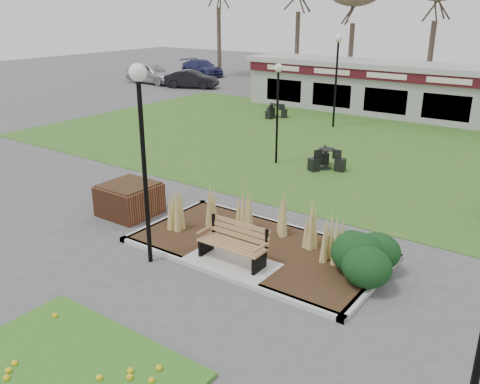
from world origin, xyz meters
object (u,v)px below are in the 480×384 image
Objects in this scene: brick_planter at (129,199)px; food_pavilion at (455,94)px; bistro_set_a at (326,162)px; park_bench at (234,242)px; lamp_post_near_left at (141,122)px; bistro_set_b at (275,113)px; lamp_post_mid_left at (278,92)px; car_black at (192,79)px; car_silver at (152,73)px; lamp_post_far_left at (337,61)px; car_blue at (202,68)px.

brick_planter is 0.06× the size of food_pavilion.
bistro_set_a is at bearing -98.20° from food_pavilion.
lamp_post_near_left reaches higher than park_bench.
bistro_set_a is 1.07× the size of bistro_set_b.
park_bench is 0.44× the size of lamp_post_mid_left.
park_bench is 28.26m from car_black.
lamp_post_far_left is at bearing -105.37° from car_silver.
lamp_post_far_left is at bearing -133.47° from food_pavilion.
car_black is at bearing -129.54° from car_blue.
bistro_set_b is 0.29× the size of car_silver.
car_blue is (-21.44, 18.57, 0.41)m from bistro_set_a.
lamp_post_near_left is 0.99× the size of car_silver.
bistro_set_b is at bearing 133.59° from bistro_set_a.
car_silver is (-21.66, 12.57, 0.53)m from bistro_set_a.
car_black is (-17.41, 21.80, -2.78)m from lamp_post_near_left.
lamp_post_far_left is 0.96× the size of car_blue.
car_blue reaches higher than car_black.
lamp_post_mid_left is at bearing 101.85° from lamp_post_near_left.
car_black is (-15.57, 13.02, -2.15)m from lamp_post_mid_left.
car_black is (-19.18, 20.75, 0.07)m from park_bench.
car_silver is at bearing 177.45° from food_pavilion.
lamp_post_near_left is (-1.77, -1.05, 2.84)m from park_bench.
park_bench is at bearing -72.85° from lamp_post_far_left.
car_silver is at bearing 133.42° from brick_planter.
car_black is at bearing 152.74° from bistro_set_b.
car_silver is at bearing -164.86° from car_blue.
car_blue is at bearing 127.51° from lamp_post_near_left.
park_bench is 1.17× the size of bistro_set_a.
brick_planter is at bearing -134.53° from car_silver.
lamp_post_far_left reaches higher than car_blue.
bistro_set_a is (2.93, -6.69, -3.05)m from lamp_post_far_left.
bistro_set_a reaches higher than bistro_set_b.
bistro_set_b is (-3.69, 0.27, -3.07)m from lamp_post_far_left.
lamp_post_far_left is at bearing 107.15° from park_bench.
lamp_post_near_left is at bearing -163.02° from car_black.
lamp_post_far_left is (-0.19, 14.12, 2.85)m from brick_planter.
brick_planter is 0.32× the size of car_blue.
lamp_post_far_left is at bearing -133.59° from car_black.
brick_planter is at bearing -89.23° from lamp_post_far_left.
car_blue is at bearing 139.11° from bistro_set_a.
lamp_post_mid_left is 0.97× the size of car_black.
food_pavilion is 6.19× the size of car_black.
lamp_post_mid_left is at bearing 115.01° from park_bench.
park_bench is at bearing -9.69° from brick_planter.
food_pavilion reaches higher than car_black.
lamp_post_far_left reaches higher than park_bench.
lamp_post_mid_left is 23.72m from car_silver.
lamp_post_far_left is 1.15× the size of car_black.
lamp_post_far_left is at bearing -4.12° from bistro_set_b.
park_bench reaches higher than bistro_set_b.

